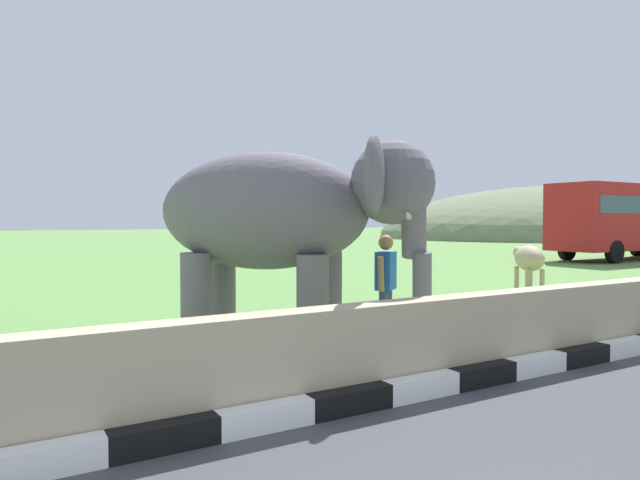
% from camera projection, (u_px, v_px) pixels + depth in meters
% --- Properties ---
extents(striped_curb, '(16.20, 0.20, 0.24)m').
position_uv_depth(striped_curb, '(106.00, 449.00, 4.35)').
color(striped_curb, white).
rests_on(striped_curb, ground_plane).
extents(barrier_parapet, '(28.00, 0.36, 1.00)m').
position_uv_depth(barrier_parapet, '(342.00, 355.00, 5.78)').
color(barrier_parapet, tan).
rests_on(barrier_parapet, ground_plane).
extents(elephant, '(3.85, 3.81, 2.98)m').
position_uv_depth(elephant, '(287.00, 215.00, 8.10)').
color(elephant, slate).
rests_on(elephant, ground_plane).
extents(person_handler, '(0.56, 0.46, 1.66)m').
position_uv_depth(person_handler, '(386.00, 283.00, 8.63)').
color(person_handler, navy).
rests_on(person_handler, ground_plane).
extents(bus_red, '(9.07, 2.68, 3.50)m').
position_uv_depth(bus_red, '(628.00, 216.00, 26.72)').
color(bus_red, '#B21E1E').
rests_on(bus_red, ground_plane).
extents(cow_near, '(1.38, 1.81, 1.23)m').
position_uv_depth(cow_near, '(529.00, 259.00, 14.58)').
color(cow_near, tan).
rests_on(cow_near, ground_plane).
extents(hill_east, '(44.86, 35.89, 11.27)m').
position_uv_depth(hill_east, '(567.00, 236.00, 63.48)').
color(hill_east, '#6A7656').
rests_on(hill_east, ground_plane).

